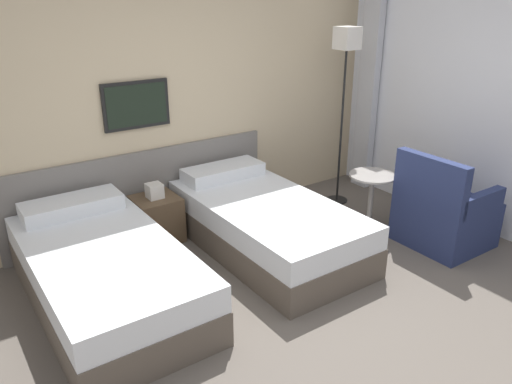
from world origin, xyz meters
TOP-DOWN VIEW (x-y plane):
  - ground_plane at (0.00, 0.00)m, footprint 16.00×16.00m
  - wall_headboard at (-0.03, 2.26)m, footprint 10.00×0.10m
  - bed_near_door at (-1.27, 1.21)m, footprint 1.03×2.00m
  - bed_near_window at (0.25, 1.21)m, footprint 1.03×2.00m
  - nightstand at (-0.51, 1.95)m, footprint 0.42×0.41m
  - floor_lamp at (1.59, 1.66)m, footprint 0.24×0.24m
  - side_table at (1.33, 0.93)m, footprint 0.46×0.46m
  - armchair at (1.68, 0.33)m, footprint 0.73×0.74m

SIDE VIEW (x-z plane):
  - ground_plane at x=0.00m, z-range 0.00..0.00m
  - nightstand at x=-0.51m, z-range -0.06..0.52m
  - bed_near_door at x=-1.27m, z-range -0.06..0.55m
  - bed_near_window at x=0.25m, z-range -0.06..0.55m
  - armchair at x=1.68m, z-range -0.16..0.76m
  - side_table at x=1.33m, z-range 0.12..0.72m
  - wall_headboard at x=-0.03m, z-range -0.05..2.65m
  - floor_lamp at x=1.59m, z-range 0.63..2.55m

